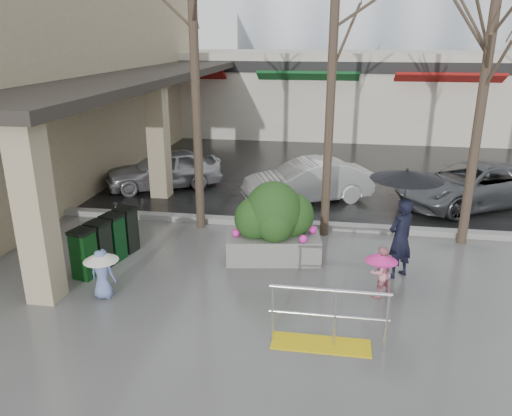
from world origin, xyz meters
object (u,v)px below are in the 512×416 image
(car_c, at_px, (472,185))
(tree_midwest, at_px, (335,12))
(car_a, at_px, (164,169))
(tree_west, at_px, (193,20))
(child_blue, at_px, (102,268))
(child_pink, at_px, (381,268))
(handrail, at_px, (326,325))
(car_b, at_px, (308,181))
(planter, at_px, (274,223))
(news_boxes, at_px, (106,241))
(woman, at_px, (403,210))
(tree_mideast, at_px, (492,30))

(car_c, bearing_deg, tree_midwest, -83.23)
(car_c, bearing_deg, car_a, -120.70)
(tree_midwest, xyz_separation_m, car_c, (4.16, 2.98, -4.60))
(tree_west, height_order, child_blue, tree_west)
(child_pink, bearing_deg, handrail, 27.66)
(car_a, xyz_separation_m, car_b, (4.72, -0.67, 0.00))
(tree_west, relative_size, planter, 3.11)
(car_c, bearing_deg, child_pink, -55.68)
(news_boxes, xyz_separation_m, car_a, (-0.68, 5.73, 0.11))
(car_a, bearing_deg, car_b, 54.12)
(woman, bearing_deg, tree_mideast, -170.27)
(child_blue, bearing_deg, woman, -157.74)
(car_b, bearing_deg, child_blue, -53.39)
(car_a, bearing_deg, tree_mideast, 41.36)
(tree_mideast, bearing_deg, woman, -129.82)
(woman, bearing_deg, child_blue, -22.65)
(tree_west, bearing_deg, news_boxes, -120.47)
(tree_midwest, height_order, car_a, tree_midwest)
(handrail, relative_size, tree_midwest, 0.27)
(news_boxes, bearing_deg, tree_midwest, 40.59)
(tree_mideast, xyz_separation_m, woman, (-1.73, -2.07, -3.40))
(tree_midwest, distance_m, child_blue, 7.27)
(car_c, bearing_deg, tree_mideast, -44.93)
(tree_west, relative_size, car_a, 1.84)
(planter, distance_m, car_b, 4.26)
(tree_mideast, distance_m, woman, 4.34)
(handrail, relative_size, car_c, 0.42)
(tree_mideast, height_order, car_b, tree_mideast)
(tree_west, height_order, woman, tree_west)
(child_pink, relative_size, news_boxes, 0.53)
(tree_midwest, distance_m, car_a, 7.76)
(tree_west, distance_m, car_b, 5.78)
(tree_midwest, distance_m, car_c, 6.88)
(tree_midwest, bearing_deg, car_c, 35.63)
(woman, distance_m, car_a, 8.76)
(child_pink, xyz_separation_m, news_boxes, (-5.77, 0.55, -0.07))
(tree_midwest, relative_size, child_blue, 7.06)
(child_blue, bearing_deg, child_pink, -165.92)
(tree_west, xyz_separation_m, news_boxes, (-1.44, -2.45, -4.56))
(car_c, bearing_deg, planter, -77.59)
(handrail, distance_m, tree_midwest, 6.83)
(woman, distance_m, news_boxes, 6.29)
(handrail, relative_size, woman, 0.82)
(planter, bearing_deg, tree_west, 142.76)
(tree_west, bearing_deg, car_c, 22.05)
(tree_west, xyz_separation_m, tree_mideast, (6.50, 0.00, -0.22))
(handrail, bearing_deg, car_a, 124.10)
(handrail, bearing_deg, car_b, 95.82)
(child_pink, bearing_deg, child_blue, -24.28)
(tree_west, xyz_separation_m, planter, (2.12, -1.61, -4.23))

